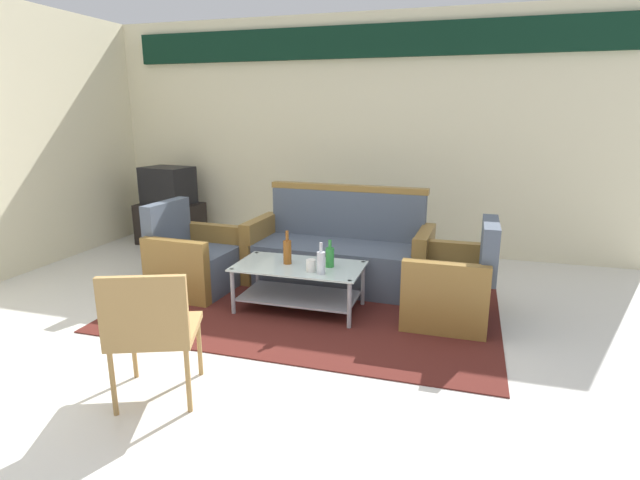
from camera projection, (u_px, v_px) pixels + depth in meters
name	position (u px, v px, depth m)	size (l,w,h in m)	color
ground_plane	(264.00, 354.00, 3.58)	(14.00, 14.00, 0.00)	silver
wall_back	(359.00, 130.00, 6.03)	(6.52, 0.19, 2.80)	beige
rug	(310.00, 306.00, 4.44)	(3.24, 2.11, 0.01)	#511E19
couch	(339.00, 254.00, 4.95)	(1.83, 0.81, 0.96)	#4C5666
armchair_left	(193.00, 262.00, 4.78)	(0.74, 0.80, 0.85)	#4C5666
armchair_right	(451.00, 287.00, 4.10)	(0.70, 0.76, 0.85)	#4C5666
coffee_table	(299.00, 281.00, 4.30)	(1.10, 0.60, 0.40)	silver
bottle_clear	(321.00, 262.00, 4.02)	(0.07, 0.07, 0.26)	silver
bottle_green	(330.00, 257.00, 4.21)	(0.07, 0.07, 0.24)	#2D8C38
bottle_brown	(287.00, 251.00, 4.29)	(0.07, 0.07, 0.29)	brown
cup	(311.00, 265.00, 4.10)	(0.08, 0.08, 0.10)	silver
tv_stand	(171.00, 223.00, 6.54)	(0.80, 0.50, 0.52)	black
television	(168.00, 186.00, 6.42)	(0.66, 0.53, 0.48)	black
wicker_chair	(151.00, 326.00, 2.87)	(0.62, 0.62, 0.84)	#AD844C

